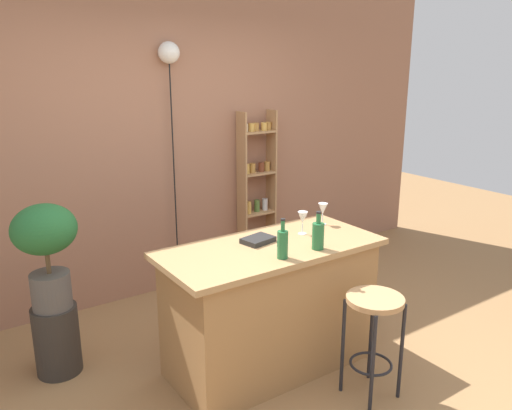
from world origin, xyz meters
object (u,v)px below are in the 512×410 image
(spice_shelf, at_px, (257,191))
(wine_glass_center, at_px, (303,218))
(bar_stool, at_px, (374,322))
(bottle_sauce_amber, at_px, (283,243))
(wine_glass_left, at_px, (323,209))
(pendant_globe_light, at_px, (169,59))
(potted_plant, at_px, (46,244))
(plant_stool, at_px, (57,339))
(cookbook, at_px, (258,240))
(bottle_olive_oil, at_px, (318,235))

(spice_shelf, height_order, wine_glass_center, spice_shelf)
(spice_shelf, bearing_deg, bar_stool, -105.25)
(bar_stool, distance_m, bottle_sauce_amber, 0.75)
(wine_glass_left, distance_m, pendant_globe_light, 1.84)
(spice_shelf, height_order, potted_plant, spice_shelf)
(wine_glass_left, bearing_deg, bar_stool, -107.86)
(wine_glass_left, bearing_deg, plant_stool, 161.71)
(plant_stool, height_order, pendant_globe_light, pendant_globe_light)
(pendant_globe_light, bearing_deg, spice_shelf, -2.81)
(bar_stool, xyz_separation_m, cookbook, (-0.37, 0.73, 0.40))
(wine_glass_left, bearing_deg, bottle_sauce_amber, -150.30)
(wine_glass_left, bearing_deg, wine_glass_center, -161.77)
(potted_plant, relative_size, pendant_globe_light, 0.32)
(potted_plant, xyz_separation_m, cookbook, (1.22, -0.67, -0.02))
(plant_stool, relative_size, bottle_olive_oil, 1.92)
(wine_glass_left, xyz_separation_m, pendant_globe_light, (-0.55, 1.39, 1.09))
(bottle_olive_oil, height_order, wine_glass_center, bottle_olive_oil)
(bottle_olive_oil, bearing_deg, wine_glass_left, 45.25)
(plant_stool, xyz_separation_m, bottle_sauce_amber, (1.18, -0.99, 0.75))
(bottle_sauce_amber, bearing_deg, plant_stool, 140.01)
(spice_shelf, distance_m, cookbook, 1.70)
(spice_shelf, bearing_deg, wine_glass_left, -103.69)
(spice_shelf, distance_m, plant_stool, 2.37)
(cookbook, bearing_deg, potted_plant, 140.04)
(wine_glass_center, bearing_deg, potted_plant, 156.17)
(wine_glass_left, xyz_separation_m, wine_glass_center, (-0.27, -0.09, 0.00))
(bottle_sauce_amber, bearing_deg, bar_stool, -44.93)
(bar_stool, relative_size, pendant_globe_light, 0.31)
(spice_shelf, bearing_deg, bottle_olive_oil, -112.19)
(bar_stool, relative_size, potted_plant, 0.95)
(potted_plant, bearing_deg, wine_glass_left, -18.29)
(wine_glass_center, height_order, pendant_globe_light, pendant_globe_light)
(plant_stool, xyz_separation_m, bottle_olive_oil, (1.47, -0.99, 0.75))
(spice_shelf, relative_size, wine_glass_left, 9.93)
(bottle_olive_oil, bearing_deg, wine_glass_center, 69.35)
(bar_stool, bearing_deg, plant_stool, 138.66)
(bottle_sauce_amber, bearing_deg, cookbook, 83.25)
(potted_plant, height_order, cookbook, potted_plant)
(bar_stool, xyz_separation_m, pendant_globe_light, (-0.29, 2.18, 1.59))
(potted_plant, xyz_separation_m, wine_glass_center, (1.58, -0.70, 0.08))
(spice_shelf, xyz_separation_m, cookbook, (-0.95, -1.40, 0.08))
(bottle_sauce_amber, xyz_separation_m, cookbook, (0.04, 0.32, -0.08))
(potted_plant, relative_size, wine_glass_left, 4.39)
(potted_plant, distance_m, bottle_olive_oil, 1.77)
(bottle_olive_oil, relative_size, wine_glass_center, 1.55)
(bar_stool, relative_size, spice_shelf, 0.42)
(spice_shelf, relative_size, wine_glass_center, 9.93)
(bottle_olive_oil, height_order, wine_glass_left, bottle_olive_oil)
(spice_shelf, distance_m, potted_plant, 2.29)
(cookbook, xyz_separation_m, pendant_globe_light, (0.08, 1.44, 1.19))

